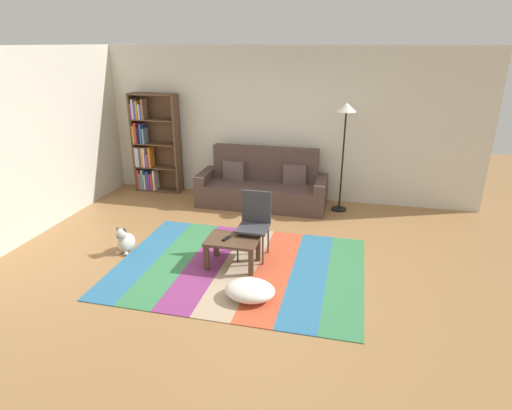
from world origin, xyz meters
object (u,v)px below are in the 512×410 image
object	(u,v)px
coffee_table	(233,244)
standing_lamp	(345,122)
tv_remote	(226,238)
couch	(263,186)
dog	(125,241)
folding_chair	(255,219)
pouf	(250,290)
bookshelf	(151,147)

from	to	relation	value
coffee_table	standing_lamp	bearing A→B (deg)	61.93
tv_remote	couch	bearing A→B (deg)	109.53
dog	folding_chair	distance (m)	1.84
standing_lamp	tv_remote	xyz separation A→B (m)	(-1.32, -2.36, -1.14)
pouf	folding_chair	distance (m)	1.15
bookshelf	coffee_table	bearing A→B (deg)	-47.30
tv_remote	bookshelf	bearing A→B (deg)	150.02
dog	bookshelf	bearing A→B (deg)	107.74
tv_remote	standing_lamp	bearing A→B (deg)	79.27
coffee_table	pouf	size ratio (longest dim) A/B	1.16
coffee_table	dog	bearing A→B (deg)	178.88
coffee_table	tv_remote	size ratio (longest dim) A/B	4.44
tv_remote	dog	bearing A→B (deg)	-163.60
dog	folding_chair	size ratio (longest dim) A/B	0.44
folding_chair	dog	bearing A→B (deg)	-124.09
pouf	standing_lamp	world-z (taller)	standing_lamp
tv_remote	folding_chair	world-z (taller)	folding_chair
dog	tv_remote	bearing A→B (deg)	-2.08
coffee_table	pouf	xyz separation A→B (m)	(0.40, -0.70, -0.20)
dog	tv_remote	distance (m)	1.51
dog	folding_chair	xyz separation A→B (m)	(1.77, 0.32, 0.37)
pouf	folding_chair	bearing A→B (deg)	100.67
bookshelf	pouf	distance (m)	4.36
bookshelf	dog	distance (m)	2.76
couch	pouf	size ratio (longest dim) A/B	3.94
coffee_table	standing_lamp	distance (m)	2.91
coffee_table	folding_chair	world-z (taller)	folding_chair
dog	standing_lamp	size ratio (longest dim) A/B	0.22
coffee_table	folding_chair	distance (m)	0.47
pouf	couch	bearing A→B (deg)	99.88
bookshelf	standing_lamp	world-z (taller)	bookshelf
dog	pouf	bearing A→B (deg)	-20.32
standing_lamp	coffee_table	bearing A→B (deg)	-118.07
folding_chair	tv_remote	bearing A→B (deg)	-80.97
folding_chair	couch	bearing A→B (deg)	144.95
tv_remote	folding_chair	size ratio (longest dim) A/B	0.17
pouf	coffee_table	bearing A→B (deg)	120.13
standing_lamp	bookshelf	bearing A→B (deg)	176.19
bookshelf	folding_chair	size ratio (longest dim) A/B	2.07
coffee_table	standing_lamp	world-z (taller)	standing_lamp
pouf	folding_chair	world-z (taller)	folding_chair
couch	tv_remote	bearing A→B (deg)	-88.96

